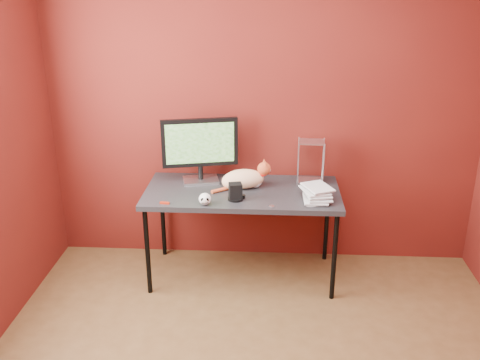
# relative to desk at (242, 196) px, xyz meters

# --- Properties ---
(room) EXTENTS (3.52, 3.52, 2.61)m
(room) POSITION_rel_desk_xyz_m (0.15, -1.37, 0.75)
(room) COLOR brown
(room) RESTS_ON ground
(desk) EXTENTS (1.50, 0.70, 0.75)m
(desk) POSITION_rel_desk_xyz_m (0.00, 0.00, 0.00)
(desk) COLOR black
(desk) RESTS_ON ground
(monitor) EXTENTS (0.59, 0.25, 0.52)m
(monitor) POSITION_rel_desk_xyz_m (-0.34, 0.17, 0.34)
(monitor) COLOR silver
(monitor) RESTS_ON desk
(cat) EXTENTS (0.45, 0.26, 0.22)m
(cat) POSITION_rel_desk_xyz_m (0.01, 0.05, 0.13)
(cat) COLOR orange
(cat) RESTS_ON desk
(skull_mug) EXTENTS (0.09, 0.09, 0.09)m
(skull_mug) POSITION_rel_desk_xyz_m (-0.25, -0.29, 0.10)
(skull_mug) COLOR white
(skull_mug) RESTS_ON desk
(speaker) EXTENTS (0.11, 0.11, 0.13)m
(speaker) POSITION_rel_desk_xyz_m (-0.04, -0.19, 0.11)
(speaker) COLOR black
(speaker) RESTS_ON desk
(book_stack) EXTENTS (0.25, 0.28, 1.16)m
(book_stack) POSITION_rel_desk_xyz_m (0.47, -0.16, 0.63)
(book_stack) COLOR beige
(book_stack) RESTS_ON desk
(wire_rack) EXTENTS (0.21, 0.17, 0.34)m
(wire_rack) POSITION_rel_desk_xyz_m (0.53, 0.22, 0.22)
(wire_rack) COLOR silver
(wire_rack) RESTS_ON desk
(pocket_knife) EXTENTS (0.07, 0.03, 0.01)m
(pocket_knife) POSITION_rel_desk_xyz_m (-0.55, -0.29, 0.06)
(pocket_knife) COLOR #9A1E0B
(pocket_knife) RESTS_ON desk
(black_gadget) EXTENTS (0.06, 0.04, 0.03)m
(black_gadget) POSITION_rel_desk_xyz_m (0.00, -0.15, 0.06)
(black_gadget) COLOR black
(black_gadget) RESTS_ON desk
(washer) EXTENTS (0.04, 0.04, 0.00)m
(washer) POSITION_rel_desk_xyz_m (0.23, -0.29, 0.05)
(washer) COLOR silver
(washer) RESTS_ON desk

